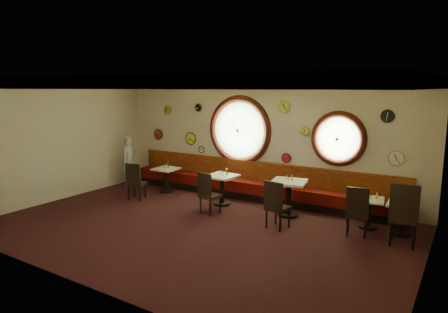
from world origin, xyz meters
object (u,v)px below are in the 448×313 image
(condiment_a_bottle, at_px, (168,165))
(table_d, at_px, (369,209))
(condiment_c_pepper, at_px, (289,179))
(condiment_e_pepper, at_px, (406,202))
(condiment_c_salt, at_px, (286,178))
(condiment_c_bottle, at_px, (292,178))
(condiment_d_pepper, at_px, (371,197))
(chair_b, at_px, (208,191))
(condiment_e_bottle, at_px, (410,200))
(chair_e, at_px, (404,211))
(waiter, at_px, (130,161))
(table_b, at_px, (222,186))
(chair_d, at_px, (357,208))
(condiment_b_salt, at_px, (221,172))
(condiment_a_pepper, at_px, (165,167))
(condiment_b_pepper, at_px, (223,173))
(table_c, at_px, (288,194))
(chair_a, at_px, (135,179))
(table_a, at_px, (166,177))
(condiment_d_bottle, at_px, (377,195))
(condiment_a_salt, at_px, (165,166))
(table_e, at_px, (402,215))
(condiment_d_salt, at_px, (365,195))
(condiment_e_salt, at_px, (403,201))
(chair_c, at_px, (276,202))
(condiment_b_bottle, at_px, (227,172))

(condiment_a_bottle, bearing_deg, table_d, -0.45)
(condiment_c_pepper, distance_m, condiment_e_pepper, 2.56)
(condiment_c_salt, relative_size, condiment_c_bottle, 0.72)
(condiment_d_pepper, distance_m, condiment_c_bottle, 1.80)
(condiment_c_pepper, height_order, condiment_a_bottle, condiment_c_pepper)
(table_d, distance_m, chair_b, 3.69)
(condiment_e_pepper, height_order, condiment_e_bottle, condiment_e_bottle)
(chair_e, xyz_separation_m, waiter, (-8.01, 0.74, 0.06))
(chair_b, bearing_deg, table_b, 112.16)
(chair_d, relative_size, condiment_b_salt, 6.33)
(condiment_a_pepper, height_order, condiment_b_pepper, condiment_b_pepper)
(table_c, height_order, chair_a, chair_a)
(table_a, distance_m, condiment_d_bottle, 5.87)
(chair_a, relative_size, waiter, 0.40)
(table_c, bearing_deg, condiment_a_salt, 177.35)
(chair_d, xyz_separation_m, condiment_c_pepper, (-1.73, 0.48, 0.31))
(chair_d, height_order, condiment_d_bottle, chair_d)
(table_d, bearing_deg, table_e, -3.95)
(condiment_b_salt, distance_m, condiment_d_salt, 3.66)
(chair_e, bearing_deg, chair_a, 179.47)
(condiment_e_salt, bearing_deg, condiment_d_bottle, 172.03)
(condiment_a_salt, xyz_separation_m, condiment_b_salt, (2.05, -0.14, 0.07))
(condiment_a_salt, distance_m, condiment_c_salt, 3.89)
(condiment_e_bottle, bearing_deg, chair_e, -90.31)
(chair_b, bearing_deg, condiment_e_salt, 27.45)
(condiment_d_pepper, bearing_deg, condiment_a_pepper, 179.51)
(chair_c, relative_size, condiment_e_salt, 7.51)
(table_a, distance_m, condiment_b_pepper, 2.15)
(condiment_c_bottle, bearing_deg, table_d, 4.25)
(table_b, distance_m, condiment_b_bottle, 0.40)
(condiment_a_pepper, bearing_deg, condiment_e_salt, 0.23)
(chair_d, height_order, condiment_a_pepper, chair_d)
(chair_a, relative_size, condiment_d_salt, 6.59)
(waiter, bearing_deg, table_a, -87.61)
(table_c, height_order, chair_e, chair_e)
(condiment_b_bottle, bearing_deg, condiment_e_pepper, -0.17)
(table_d, distance_m, condiment_b_pepper, 3.65)
(condiment_a_bottle, distance_m, condiment_c_bottle, 3.95)
(table_c, xyz_separation_m, chair_e, (2.61, -0.56, 0.17))
(chair_a, height_order, condiment_a_salt, chair_a)
(chair_b, xyz_separation_m, condiment_a_salt, (-2.27, 1.09, 0.19))
(condiment_d_bottle, bearing_deg, condiment_d_pepper, -120.80)
(chair_d, height_order, condiment_e_bottle, chair_d)
(condiment_a_pepper, xyz_separation_m, condiment_d_pepper, (5.78, -0.05, -0.05))
(condiment_b_bottle, bearing_deg, chair_c, -28.80)
(table_d, distance_m, condiment_c_pepper, 1.89)
(condiment_a_salt, xyz_separation_m, condiment_d_bottle, (5.93, 0.05, -0.04))
(chair_e, bearing_deg, condiment_c_pepper, 164.50)
(condiment_e_bottle, bearing_deg, chair_b, -166.10)
(table_e, distance_m, condiment_e_pepper, 0.32)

